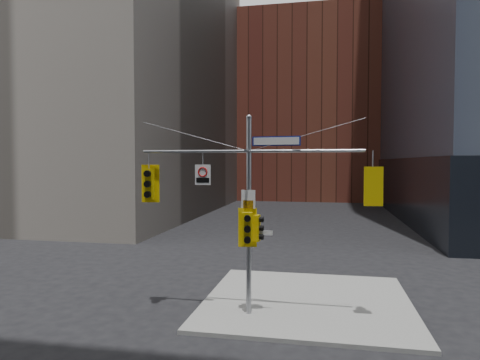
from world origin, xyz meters
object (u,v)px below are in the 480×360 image
at_px(signal_assembly, 249,196).
at_px(traffic_light_pole_front, 247,228).
at_px(traffic_light_east_arm, 372,186).
at_px(traffic_light_pole_side, 258,228).
at_px(regulatory_sign_arm, 203,174).
at_px(street_sign_blade, 276,141).
at_px(traffic_light_west_arm, 149,184).

distance_m(signal_assembly, traffic_light_pole_front, 1.17).
bearing_deg(traffic_light_pole_front, signal_assembly, 80.06).
relative_size(signal_assembly, traffic_light_east_arm, 6.07).
bearing_deg(traffic_light_pole_front, traffic_light_east_arm, -6.09).
xyz_separation_m(traffic_light_east_arm, traffic_light_pole_side, (-3.92, 0.00, -1.55)).
relative_size(traffic_light_pole_front, regulatory_sign_arm, 1.87).
distance_m(traffic_light_east_arm, street_sign_blade, 3.62).
bearing_deg(traffic_light_east_arm, signal_assembly, -5.00).
xyz_separation_m(traffic_light_pole_side, regulatory_sign_arm, (-2.02, -0.02, 1.92)).
relative_size(traffic_light_west_arm, traffic_light_pole_side, 1.52).
bearing_deg(traffic_light_pole_front, street_sign_blade, 5.79).
relative_size(signal_assembly, traffic_light_pole_front, 5.75).
bearing_deg(regulatory_sign_arm, traffic_light_west_arm, -177.49).
xyz_separation_m(street_sign_blade, regulatory_sign_arm, (-2.67, -0.02, -1.18)).
height_order(traffic_light_east_arm, regulatory_sign_arm, regulatory_sign_arm).
height_order(traffic_light_west_arm, traffic_light_east_arm, traffic_light_west_arm).
height_order(traffic_light_west_arm, traffic_light_pole_front, traffic_light_west_arm).
distance_m(signal_assembly, traffic_light_pole_side, 1.21).
bearing_deg(regulatory_sign_arm, street_sign_blade, 3.94).
bearing_deg(traffic_light_pole_front, traffic_light_west_arm, 166.09).
distance_m(traffic_light_pole_side, street_sign_blade, 3.16).
xyz_separation_m(traffic_light_west_arm, traffic_light_pole_front, (3.80, -0.28, -1.52)).
bearing_deg(street_sign_blade, regulatory_sign_arm, -173.83).
bearing_deg(street_sign_blade, traffic_light_pole_side, -174.39).
height_order(traffic_light_east_arm, traffic_light_pole_side, traffic_light_east_arm).
relative_size(traffic_light_west_arm, traffic_light_east_arm, 1.08).
height_order(signal_assembly, street_sign_blade, signal_assembly).
distance_m(traffic_light_pole_side, regulatory_sign_arm, 2.79).
bearing_deg(traffic_light_east_arm, regulatory_sign_arm, -4.80).
bearing_deg(signal_assembly, traffic_light_west_arm, 179.79).
bearing_deg(traffic_light_east_arm, traffic_light_west_arm, -5.10).
bearing_deg(street_sign_blade, signal_assembly, -174.15).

